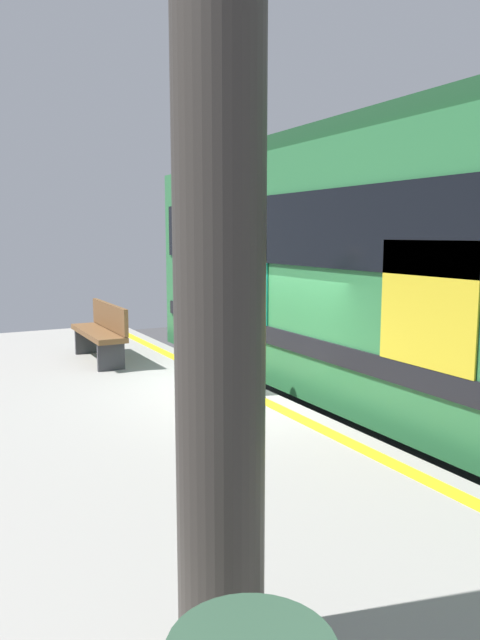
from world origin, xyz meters
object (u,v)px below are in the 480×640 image
(train_carriage, at_px, (411,265))
(bench, at_px, (102,330))
(handbag, at_px, (227,387))
(passenger, at_px, (205,310))
(station_column, at_px, (220,301))

(train_carriage, xyz_separation_m, bench, (3.26, 3.23, -1.08))
(handbag, bearing_deg, passenger, 17.33)
(passenger, bearing_deg, station_column, 156.22)
(train_carriage, xyz_separation_m, passenger, (0.74, 2.62, -0.52))
(train_carriage, xyz_separation_m, handbag, (0.37, 2.51, -1.42))
(passenger, relative_size, station_column, 0.53)
(train_carriage, height_order, handbag, train_carriage)
(station_column, bearing_deg, bench, -10.68)
(passenger, xyz_separation_m, bench, (2.52, 0.61, -0.56))
(train_carriage, distance_m, bench, 4.72)
(train_carriage, height_order, bench, train_carriage)
(handbag, xyz_separation_m, station_column, (-3.93, 2.01, 1.53))
(train_carriage, relative_size, passenger, 5.66)
(train_carriage, bearing_deg, passenger, 74.33)
(train_carriage, distance_m, station_column, 5.76)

